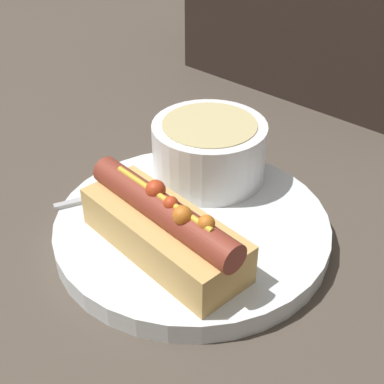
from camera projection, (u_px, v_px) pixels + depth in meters
The scene contains 5 objects.
ground_plane at pixel (192, 236), 0.48m from camera, with size 4.00×4.00×0.00m, color #4C4238.
dinner_plate at pixel (192, 228), 0.47m from camera, with size 0.24×0.24×0.02m.
hot_dog at pixel (164, 227), 0.42m from camera, with size 0.16×0.07×0.06m.
soup_bowl at pixel (209, 148), 0.51m from camera, with size 0.11×0.11×0.06m.
spoon at pixel (176, 176), 0.52m from camera, with size 0.08×0.15×0.01m.
Camera 1 is at (0.25, -0.27, 0.31)m, focal length 50.00 mm.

